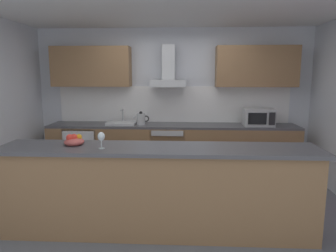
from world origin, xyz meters
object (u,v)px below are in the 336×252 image
at_px(range_hood, 169,74).
at_px(fruit_bowl, 74,141).
at_px(oven, 168,149).
at_px(microwave, 258,117).
at_px(sink, 122,123).
at_px(refrigerator, 84,150).
at_px(wine_glass, 101,137).
at_px(kettle, 141,119).

height_order(range_hood, fruit_bowl, range_hood).
bearing_deg(oven, range_hood, 90.00).
height_order(microwave, sink, microwave).
xyz_separation_m(oven, refrigerator, (-1.52, -0.00, -0.03)).
xyz_separation_m(sink, wine_glass, (0.23, -2.21, 0.19)).
height_order(microwave, range_hood, range_hood).
relative_size(kettle, range_hood, 0.40).
bearing_deg(sink, range_hood, 8.17).
xyz_separation_m(sink, kettle, (0.35, -0.04, 0.08)).
relative_size(refrigerator, wine_glass, 4.78).
bearing_deg(kettle, fruit_bowl, -103.20).
relative_size(oven, wine_glass, 4.50).
relative_size(sink, kettle, 1.73).
distance_m(sink, kettle, 0.36).
bearing_deg(range_hood, refrigerator, -175.02).
height_order(refrigerator, wine_glass, wine_glass).
xyz_separation_m(microwave, fruit_bowl, (-2.50, -2.02, -0.01)).
distance_m(sink, wine_glass, 2.23).
xyz_separation_m(refrigerator, microwave, (3.07, -0.03, 0.62)).
height_order(sink, fruit_bowl, sink).
bearing_deg(sink, oven, -0.76).
height_order(refrigerator, kettle, kettle).
xyz_separation_m(oven, range_hood, (-0.00, 0.13, 1.33)).
bearing_deg(refrigerator, range_hood, 4.98).
distance_m(sink, range_hood, 1.20).
distance_m(refrigerator, microwave, 3.14).
distance_m(kettle, wine_glass, 2.17).
bearing_deg(sink, fruit_bowl, -93.35).
height_order(sink, wine_glass, wine_glass).
height_order(refrigerator, microwave, microwave).
relative_size(refrigerator, kettle, 2.94).
distance_m(oven, wine_glass, 2.37).
xyz_separation_m(microwave, range_hood, (-1.55, 0.16, 0.74)).
bearing_deg(fruit_bowl, oven, 65.16).
xyz_separation_m(wine_glass, fruit_bowl, (-0.35, 0.15, -0.08)).
relative_size(sink, range_hood, 0.69).
relative_size(range_hood, wine_glass, 4.05).
relative_size(wine_glass, fruit_bowl, 0.81).
bearing_deg(fruit_bowl, kettle, 76.80).
bearing_deg(kettle, wine_glass, -93.19).
distance_m(refrigerator, wine_glass, 2.48).
bearing_deg(wine_glass, microwave, 45.27).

